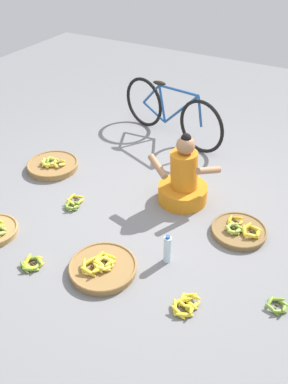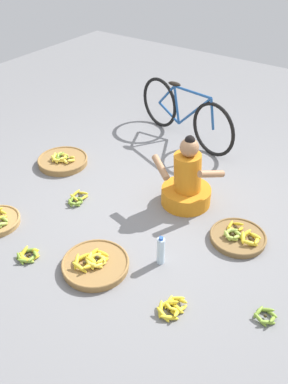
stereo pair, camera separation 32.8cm
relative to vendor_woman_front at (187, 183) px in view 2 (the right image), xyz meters
name	(u,v)px [view 2 (the right image)]	position (x,y,z in m)	size (l,w,h in m)	color
ground_plane	(155,210)	(-0.19, -0.30, -0.25)	(10.00, 10.00, 0.00)	slate
vendor_woman_front	(187,183)	(0.00, 0.00, 0.00)	(0.72, 0.56, 0.79)	orange
bicycle_leaning	(185,114)	(-0.74, 1.21, 0.10)	(1.64, 0.54, 0.73)	black
banana_basket_front_right	(95,264)	(-0.17, -1.28, -0.21)	(0.59, 0.59, 0.14)	olive
banana_basket_near_bicycle	(238,237)	(0.71, -0.23, -0.21)	(0.53, 0.53, 0.13)	brown
banana_basket_mid_right	(63,161)	(-1.61, -0.18, -0.21)	(0.60, 0.60, 0.15)	olive
loose_bananas_back_left	(172,308)	(0.63, -1.28, -0.22)	(0.22, 0.29, 0.09)	yellow
loose_bananas_front_center	(28,255)	(-0.74, -1.53, -0.23)	(0.23, 0.24, 0.09)	yellow
loose_bananas_back_right	(266,316)	(1.26, -0.93, -0.23)	(0.19, 0.20, 0.08)	olive
loose_bananas_near_vendor	(77,199)	(-0.96, -0.64, -0.23)	(0.21, 0.28, 0.09)	olive
water_bottle	(161,251)	(0.26, -0.89, -0.12)	(0.07, 0.07, 0.29)	silver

